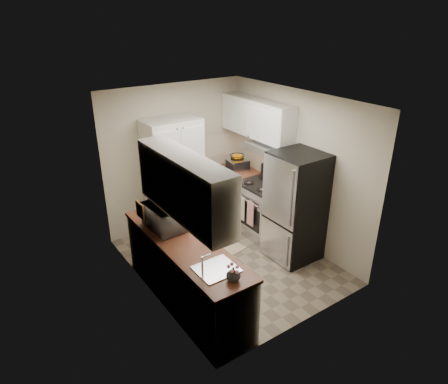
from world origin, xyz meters
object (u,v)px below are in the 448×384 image
object	(u,v)px
pantry_cabinet	(174,178)
refrigerator	(296,207)
electric_range	(262,208)
wine_bottle	(150,204)
toaster_oven	(237,165)
microwave	(165,217)

from	to	relation	value
pantry_cabinet	refrigerator	size ratio (longest dim) A/B	1.18
electric_range	wine_bottle	bearing A→B (deg)	175.36
wine_bottle	toaster_oven	world-z (taller)	wine_bottle
microwave	wine_bottle	bearing A→B (deg)	-6.58
electric_range	microwave	xyz separation A→B (m)	(-1.99, -0.37, 0.61)
refrigerator	toaster_oven	size ratio (longest dim) A/B	4.25
pantry_cabinet	microwave	xyz separation A→B (m)	(-0.82, -1.29, 0.08)
electric_range	toaster_oven	bearing A→B (deg)	89.61
refrigerator	wine_bottle	world-z (taller)	refrigerator
electric_range	refrigerator	xyz separation A→B (m)	(-0.03, -0.80, 0.37)
pantry_cabinet	microwave	distance (m)	1.54
toaster_oven	wine_bottle	bearing A→B (deg)	-154.18
pantry_cabinet	toaster_oven	bearing A→B (deg)	-8.04
microwave	wine_bottle	size ratio (longest dim) A/B	2.28
microwave	toaster_oven	bearing A→B (deg)	-64.21
microwave	wine_bottle	xyz separation A→B (m)	(0.03, 0.53, -0.03)
wine_bottle	toaster_oven	distance (m)	2.06
pantry_cabinet	refrigerator	xyz separation A→B (m)	(1.14, -1.73, -0.15)
electric_range	wine_bottle	distance (m)	2.05
refrigerator	wine_bottle	bearing A→B (deg)	153.59
microwave	electric_range	bearing A→B (deg)	-83.13
electric_range	wine_bottle	world-z (taller)	wine_bottle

